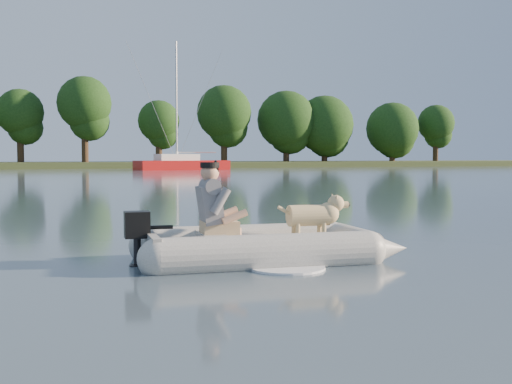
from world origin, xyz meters
name	(u,v)px	position (x,y,z in m)	size (l,w,h in m)	color
water	(265,268)	(0.00, 0.00, 0.00)	(160.00, 160.00, 0.00)	#50616C
shore_bank	(46,166)	(0.00, 62.00, 0.25)	(160.00, 12.00, 0.70)	#47512D
treeline	(120,117)	(7.38, 61.06, 5.29)	(90.19, 7.35, 9.27)	#332316
dinghy	(264,216)	(0.19, 0.54, 0.54)	(4.21, 2.75, 1.28)	gray
man	(211,202)	(-0.44, 0.64, 0.72)	(0.67, 0.57, 0.99)	slate
dog	(309,219)	(0.79, 0.55, 0.48)	(0.86, 0.31, 0.57)	tan
outboard_motor	(137,241)	(-1.33, 0.66, 0.29)	(0.38, 0.27, 0.72)	black
sailboat	(181,164)	(10.94, 49.01, 0.50)	(8.67, 3.95, 11.49)	#A31312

